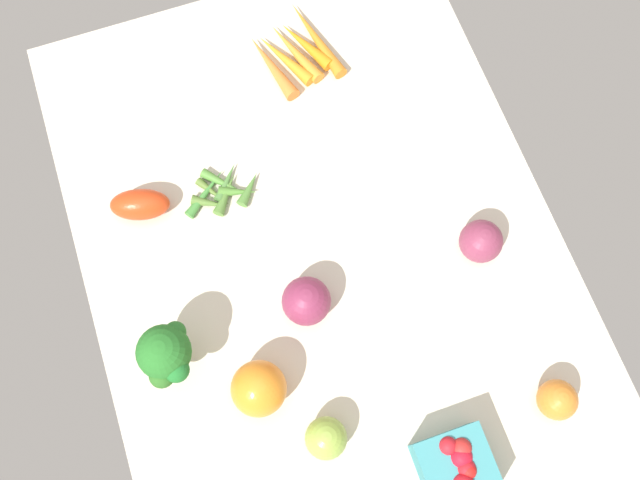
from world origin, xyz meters
TOP-DOWN VIEW (x-y plane):
  - tablecloth at (0.00, 0.00)cm, footprint 104.00×76.00cm
  - bell_pepper_orange at (19.44, -16.26)cm, footprint 10.15×10.15cm
  - okra_pile at (-13.63, -12.03)cm, footprint 9.15×14.16cm
  - broccoli_head at (10.82, -27.35)cm, footprint 8.94×8.03cm
  - carrot_bunch at (-34.98, 7.41)cm, footprint 18.81×15.30cm
  - heirloom_tomato_orange at (35.31, 24.94)cm, footprint 6.03×6.03cm
  - heirloom_tomato_green at (29.26, -9.21)cm, footprint 6.23×6.23cm
  - roma_tomato at (-15.16, -25.76)cm, footprint 7.62×10.77cm
  - red_onion_near_basket at (9.20, -5.40)cm, footprint 7.66×7.66cm
  - berry_basket at (39.16, 7.14)cm, footprint 10.16×10.16cm
  - red_onion_center at (8.99, 23.89)cm, footprint 6.95×6.95cm

SIDE VIEW (x-z plane):
  - tablecloth at x=0.00cm, z-range 0.00..2.00cm
  - okra_pile at x=-13.63cm, z-range 1.93..3.87cm
  - carrot_bunch at x=-34.98cm, z-range 1.92..4.58cm
  - roma_tomato at x=-15.16cm, z-range 2.00..7.13cm
  - heirloom_tomato_orange at x=35.31cm, z-range 2.00..8.03cm
  - heirloom_tomato_green at x=29.26cm, z-range 2.00..8.23cm
  - red_onion_center at x=8.99cm, z-range 2.00..8.95cm
  - berry_basket at x=39.16cm, z-range 1.87..9.25cm
  - red_onion_near_basket at x=9.20cm, z-range 2.00..9.66cm
  - bell_pepper_orange at x=19.44cm, z-range 2.00..10.52cm
  - broccoli_head at x=10.82cm, z-range 3.36..15.28cm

